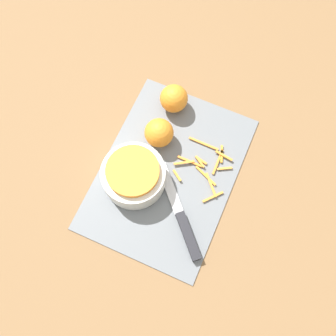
% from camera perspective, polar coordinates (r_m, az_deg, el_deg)
% --- Properties ---
extents(ground_plane, '(4.00, 4.00, 0.00)m').
position_cam_1_polar(ground_plane, '(0.91, -0.00, -0.75)').
color(ground_plane, olive).
extents(cutting_board, '(0.42, 0.30, 0.01)m').
position_cam_1_polar(cutting_board, '(0.91, -0.00, -0.69)').
color(cutting_board, slate).
rests_on(cutting_board, ground_plane).
extents(bowl_speckled, '(0.14, 0.14, 0.07)m').
position_cam_1_polar(bowl_speckled, '(0.87, -5.00, -1.06)').
color(bowl_speckled, silver).
rests_on(bowl_speckled, cutting_board).
extents(knife, '(0.18, 0.18, 0.02)m').
position_cam_1_polar(knife, '(0.87, 2.42, -8.46)').
color(knife, '#232328').
rests_on(knife, cutting_board).
extents(orange_left, '(0.07, 0.07, 0.07)m').
position_cam_1_polar(orange_left, '(0.94, 0.86, 10.05)').
color(orange_left, orange).
rests_on(orange_left, cutting_board).
extents(orange_right, '(0.07, 0.07, 0.07)m').
position_cam_1_polar(orange_right, '(0.90, -1.31, 5.13)').
color(orange_right, orange).
rests_on(orange_right, cutting_board).
extents(peel_pile, '(0.15, 0.13, 0.01)m').
position_cam_1_polar(peel_pile, '(0.91, 5.54, 0.31)').
color(peel_pile, orange).
rests_on(peel_pile, cutting_board).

